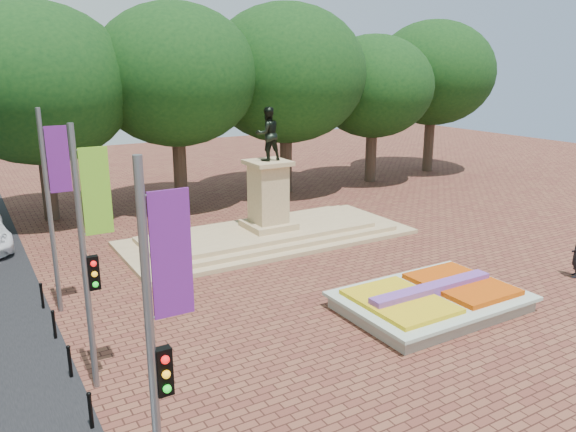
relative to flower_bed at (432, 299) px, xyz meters
name	(u,v)px	position (x,y,z in m)	size (l,w,h in m)	color
ground	(372,295)	(-1.03, 2.00, -0.38)	(90.00, 90.00, 0.00)	brown
flower_bed	(432,299)	(0.00, 0.00, 0.00)	(6.30, 4.30, 0.91)	gray
monument	(268,222)	(-1.03, 10.00, 0.50)	(14.00, 6.00, 6.40)	tan
tree_row_back	(224,91)	(1.31, 20.00, 6.29)	(44.80, 8.80, 10.43)	#36281D
banner_poles	(91,252)	(-11.10, 0.69, 3.50)	(0.88, 11.17, 7.00)	slate
bollard_row	(79,383)	(-11.73, 0.50, 0.15)	(0.12, 13.12, 0.98)	black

